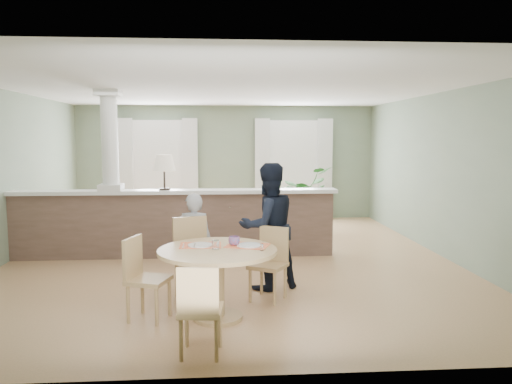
{
  "coord_description": "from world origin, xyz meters",
  "views": [
    {
      "loc": [
        -0.15,
        -7.91,
        1.95
      ],
      "look_at": [
        0.35,
        -1.0,
        1.2
      ],
      "focal_mm": 35.0,
      "sensor_mm": 36.0,
      "label": 1
    }
  ],
  "objects": [
    {
      "name": "dining_table",
      "position": [
        -0.18,
        -2.66,
        0.61
      ],
      "size": [
        1.28,
        1.28,
        0.87
      ],
      "rotation": [
        0.0,
        0.0,
        0.01
      ],
      "color": "tan",
      "rests_on": "ground"
    },
    {
      "name": "man_person",
      "position": [
        0.46,
        -1.6,
        0.82
      ],
      "size": [
        0.97,
        0.88,
        1.63
      ],
      "primitive_type": "imported",
      "rotation": [
        0.0,
        0.0,
        3.54
      ],
      "color": "black",
      "rests_on": "ground"
    },
    {
      "name": "chair_side",
      "position": [
        -0.99,
        -2.61,
        0.49
      ],
      "size": [
        0.51,
        0.51,
        0.89
      ],
      "rotation": [
        0.0,
        0.0,
        1.25
      ],
      "color": "tan",
      "rests_on": "ground"
    },
    {
      "name": "pony_wall",
      "position": [
        -0.99,
        0.2,
        0.71
      ],
      "size": [
        5.32,
        0.38,
        2.7
      ],
      "color": "brown",
      "rests_on": "ground"
    },
    {
      "name": "houseplant",
      "position": [
        1.58,
        2.58,
        0.67
      ],
      "size": [
        1.58,
        1.59,
        1.34
      ],
      "primitive_type": "imported",
      "rotation": [
        0.0,
        0.0,
        0.83
      ],
      "color": "#2D6729",
      "rests_on": "ground"
    },
    {
      "name": "ground",
      "position": [
        0.0,
        0.0,
        0.0
      ],
      "size": [
        8.0,
        8.0,
        0.0
      ],
      "primitive_type": "plane",
      "color": "tan",
      "rests_on": "ground"
    },
    {
      "name": "sofa",
      "position": [
        -0.91,
        1.62,
        0.41
      ],
      "size": [
        2.98,
        1.81,
        0.81
      ],
      "primitive_type": "imported",
      "rotation": [
        0.0,
        0.0,
        0.28
      ],
      "color": "#8D654D",
      "rests_on": "ground"
    },
    {
      "name": "chair_far_man",
      "position": [
        0.45,
        -2.02,
        0.48
      ],
      "size": [
        0.54,
        0.54,
        0.87
      ],
      "rotation": [
        0.0,
        0.0,
        -0.53
      ],
      "color": "tan",
      "rests_on": "ground"
    },
    {
      "name": "chair_far_boy",
      "position": [
        -0.49,
        -1.91,
        0.54
      ],
      "size": [
        0.56,
        0.56,
        0.98
      ],
      "rotation": [
        0.0,
        0.0,
        0.3
      ],
      "color": "tan",
      "rests_on": "ground"
    },
    {
      "name": "chair_near",
      "position": [
        -0.34,
        -3.62,
        0.47
      ],
      "size": [
        0.42,
        0.42,
        0.85
      ],
      "rotation": [
        0.0,
        0.0,
        3.05
      ],
      "color": "tan",
      "rests_on": "ground"
    },
    {
      "name": "room_shell",
      "position": [
        -0.03,
        0.63,
        1.81
      ],
      "size": [
        7.02,
        8.02,
        2.71
      ],
      "color": "gray",
      "rests_on": "ground"
    },
    {
      "name": "child_person",
      "position": [
        -0.49,
        -1.61,
        0.63
      ],
      "size": [
        0.48,
        0.34,
        1.26
      ],
      "primitive_type": "imported",
      "rotation": [
        0.0,
        0.0,
        3.06
      ],
      "color": "#98989D",
      "rests_on": "ground"
    }
  ]
}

